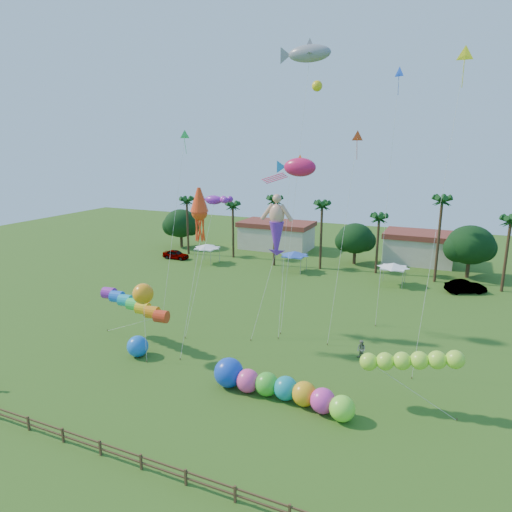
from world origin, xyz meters
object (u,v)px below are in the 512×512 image
at_px(car_b, 466,287).
at_px(caterpillar_inflatable, 276,387).
at_px(spectator_b, 361,350).
at_px(blue_ball, 138,346).
at_px(car_a, 176,254).

relative_size(car_b, caterpillar_inflatable, 0.43).
height_order(spectator_b, caterpillar_inflatable, caterpillar_inflatable).
height_order(car_b, blue_ball, blue_ball).
bearing_deg(car_b, caterpillar_inflatable, 131.37).
distance_m(car_a, car_b, 42.81).
distance_m(car_b, blue_ball, 40.54).
distance_m(spectator_b, blue_ball, 19.44).
bearing_deg(spectator_b, caterpillar_inflatable, -84.89).
distance_m(car_b, caterpillar_inflatable, 34.78).
height_order(spectator_b, blue_ball, blue_ball).
height_order(car_b, spectator_b, spectator_b).
bearing_deg(car_b, spectator_b, 133.32).
relative_size(car_b, blue_ball, 2.59).
xyz_separation_m(car_a, spectator_b, (34.62, -23.22, 0.12)).
bearing_deg(caterpillar_inflatable, car_a, 137.92).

